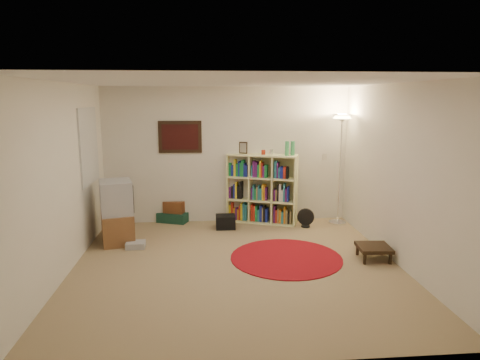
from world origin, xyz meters
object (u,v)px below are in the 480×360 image
(tv_stand, at_px, (117,213))
(suitcase, at_px, (174,217))
(bookshelf, at_px, (261,190))
(side_table, at_px, (374,248))
(floor_fan, at_px, (306,218))
(floor_lamp, at_px, (342,133))

(tv_stand, bearing_deg, suitcase, 38.53)
(bookshelf, bearing_deg, tv_stand, -138.94)
(suitcase, bearing_deg, tv_stand, -106.17)
(bookshelf, bearing_deg, side_table, -35.45)
(tv_stand, height_order, suitcase, tv_stand)
(bookshelf, height_order, floor_fan, bookshelf)
(floor_fan, distance_m, suitcase, 2.47)
(floor_lamp, relative_size, tv_stand, 2.00)
(tv_stand, bearing_deg, floor_lamp, -4.42)
(bookshelf, xyz_separation_m, floor_lamp, (1.41, -0.21, 1.05))
(bookshelf, xyz_separation_m, tv_stand, (-2.45, -0.91, -0.13))
(floor_lamp, distance_m, tv_stand, 4.11)
(floor_fan, bearing_deg, tv_stand, -153.44)
(floor_lamp, bearing_deg, side_table, -91.53)
(bookshelf, height_order, tv_stand, bookshelf)
(floor_lamp, relative_size, floor_fan, 5.82)
(tv_stand, xyz_separation_m, side_table, (3.82, -1.11, -0.31))
(floor_lamp, height_order, suitcase, floor_lamp)
(floor_lamp, height_order, side_table, floor_lamp)
(floor_lamp, distance_m, floor_fan, 1.65)
(side_table, bearing_deg, suitcase, 143.69)
(floor_lamp, relative_size, side_table, 4.18)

